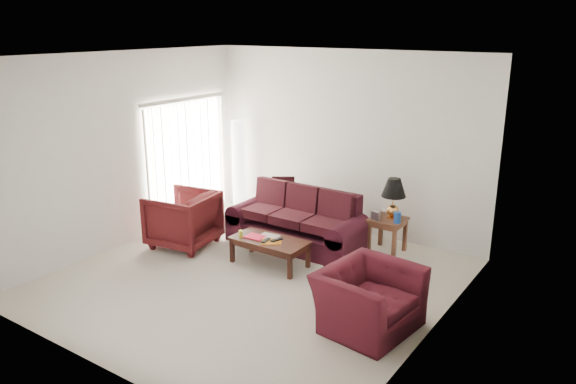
% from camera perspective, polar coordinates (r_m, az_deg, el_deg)
% --- Properties ---
extents(floor, '(5.00, 5.00, 0.00)m').
position_cam_1_polar(floor, '(7.83, -3.55, -8.88)').
color(floor, beige).
rests_on(floor, ground).
extents(blinds, '(0.10, 2.00, 2.16)m').
position_cam_1_polar(blinds, '(9.91, -10.15, 3.07)').
color(blinds, silver).
rests_on(blinds, ground).
extents(sofa, '(2.22, 1.07, 0.89)m').
position_cam_1_polar(sofa, '(8.79, 0.81, -2.77)').
color(sofa, black).
rests_on(sofa, ground).
extents(throw_pillow, '(0.42, 0.36, 0.40)m').
position_cam_1_polar(throw_pillow, '(9.59, -0.49, 0.44)').
color(throw_pillow, black).
rests_on(throw_pillow, sofa).
extents(end_table, '(0.53, 0.53, 0.55)m').
position_cam_1_polar(end_table, '(8.73, 10.05, -4.36)').
color(end_table, '#4B2119').
rests_on(end_table, ground).
extents(table_lamp, '(0.40, 0.40, 0.62)m').
position_cam_1_polar(table_lamp, '(8.57, 10.65, -0.65)').
color(table_lamp, '#E39647').
rests_on(table_lamp, end_table).
extents(clock, '(0.15, 0.07, 0.14)m').
position_cam_1_polar(clock, '(8.51, 8.88, -2.41)').
color(clock, '#B1B0B5').
rests_on(clock, end_table).
extents(blue_canister, '(0.11, 0.11, 0.17)m').
position_cam_1_polar(blue_canister, '(8.44, 11.05, -2.57)').
color(blue_canister, '#164091').
rests_on(blue_canister, end_table).
extents(picture_frame, '(0.17, 0.18, 0.05)m').
position_cam_1_polar(picture_frame, '(8.78, 9.93, -1.82)').
color(picture_frame, white).
rests_on(picture_frame, end_table).
extents(floor_lamp, '(0.31, 0.31, 1.74)m').
position_cam_1_polar(floor_lamp, '(10.33, -5.03, 2.63)').
color(floor_lamp, white).
rests_on(floor_lamp, ground).
extents(armchair_left, '(1.09, 1.07, 0.87)m').
position_cam_1_polar(armchair_left, '(8.97, -10.62, -2.73)').
color(armchair_left, '#440F12').
rests_on(armchair_left, ground).
extents(armchair_right, '(1.10, 1.22, 0.72)m').
position_cam_1_polar(armchair_right, '(6.60, 8.18, -10.72)').
color(armchair_right, '#3D0E16').
rests_on(armchair_right, ground).
extents(coffee_table, '(1.14, 0.60, 0.39)m').
position_cam_1_polar(coffee_table, '(8.20, -1.88, -6.11)').
color(coffee_table, black).
rests_on(coffee_table, ground).
extents(magazine_red, '(0.29, 0.23, 0.02)m').
position_cam_1_polar(magazine_red, '(8.21, -3.35, -4.57)').
color(magazine_red, red).
rests_on(magazine_red, coffee_table).
extents(magazine_white, '(0.29, 0.23, 0.02)m').
position_cam_1_polar(magazine_white, '(8.22, -1.95, -4.52)').
color(magazine_white, beige).
rests_on(magazine_white, coffee_table).
extents(magazine_orange, '(0.35, 0.33, 0.02)m').
position_cam_1_polar(magazine_orange, '(8.03, -1.68, -5.06)').
color(magazine_orange, '#C66C17').
rests_on(magazine_orange, coffee_table).
extents(remote_a, '(0.08, 0.19, 0.02)m').
position_cam_1_polar(remote_a, '(8.02, -2.26, -4.93)').
color(remote_a, black).
rests_on(remote_a, coffee_table).
extents(remote_b, '(0.11, 0.19, 0.02)m').
position_cam_1_polar(remote_b, '(8.03, -1.18, -4.88)').
color(remote_b, black).
rests_on(remote_b, coffee_table).
extents(yellow_glass, '(0.07, 0.07, 0.11)m').
position_cam_1_polar(yellow_glass, '(8.21, -4.82, -4.26)').
color(yellow_glass, yellow).
rests_on(yellow_glass, coffee_table).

